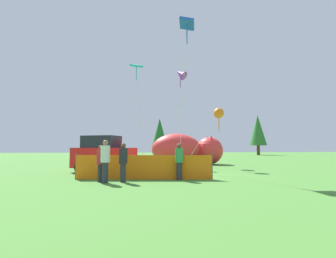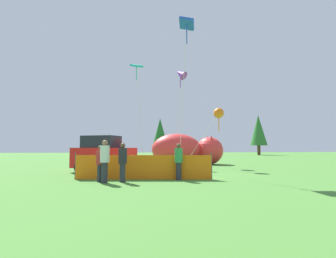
{
  "view_description": "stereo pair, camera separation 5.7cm",
  "coord_description": "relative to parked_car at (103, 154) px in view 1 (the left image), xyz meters",
  "views": [
    {
      "loc": [
        -2.24,
        -15.84,
        1.58
      ],
      "look_at": [
        0.42,
        4.68,
        3.0
      ],
      "focal_mm": 28.0,
      "sensor_mm": 36.0,
      "label": 1
    },
    {
      "loc": [
        -2.18,
        -15.84,
        1.58
      ],
      "look_at": [
        0.42,
        4.68,
        3.0
      ],
      "focal_mm": 28.0,
      "sensor_mm": 36.0,
      "label": 2
    }
  ],
  "objects": [
    {
      "name": "kite_teal_diamond",
      "position": [
        2.06,
        6.32,
        7.57
      ],
      "size": [
        1.34,
        1.23,
        9.14
      ],
      "color": "silver",
      "rests_on": "ground"
    },
    {
      "name": "spectator_in_grey_shirt",
      "position": [
        4.07,
        -4.37,
        -0.15
      ],
      "size": [
        0.38,
        0.38,
        1.75
      ],
      "color": "#2D2D38",
      "rests_on": "ground"
    },
    {
      "name": "safety_fence",
      "position": [
        2.39,
        -3.91,
        -0.52
      ],
      "size": [
        6.69,
        0.95,
        1.3
      ],
      "rotation": [
        0.0,
        0.0,
        -0.13
      ],
      "color": "orange",
      "rests_on": "ground"
    },
    {
      "name": "kite_orange_flower",
      "position": [
        7.89,
        1.08,
        2.87
      ],
      "size": [
        2.73,
        2.03,
        4.38
      ],
      "color": "silver",
      "rests_on": "ground"
    },
    {
      "name": "spectator_in_black_shirt",
      "position": [
        0.39,
        -4.59,
        -0.21
      ],
      "size": [
        0.36,
        0.36,
        1.65
      ],
      "color": "#2D2D38",
      "rests_on": "ground"
    },
    {
      "name": "horizon_tree_west",
      "position": [
        26.57,
        32.81,
        3.82
      ],
      "size": [
        3.36,
        3.36,
        8.02
      ],
      "color": "brown",
      "rests_on": "ground"
    },
    {
      "name": "spectator_in_red_shirt",
      "position": [
        1.43,
        -4.83,
        -0.15
      ],
      "size": [
        0.38,
        0.38,
        1.76
      ],
      "color": "#2D2D38",
      "rests_on": "ground"
    },
    {
      "name": "inflatable_cat",
      "position": [
        6.56,
        6.45,
        0.17
      ],
      "size": [
        6.67,
        3.05,
        2.77
      ],
      "rotation": [
        0.0,
        0.0,
        0.06
      ],
      "color": "red",
      "rests_on": "ground"
    },
    {
      "name": "kite_purple_delta",
      "position": [
        6.13,
        6.77,
        7.26
      ],
      "size": [
        1.53,
        1.47,
        9.03
      ],
      "color": "silver",
      "rests_on": "ground"
    },
    {
      "name": "kite_blue_box",
      "position": [
        5.1,
        -1.33,
        7.92
      ],
      "size": [
        1.08,
        3.53,
        9.57
      ],
      "color": "silver",
      "rests_on": "ground"
    },
    {
      "name": "spectator_in_yellow_shirt",
      "position": [
        0.64,
        -4.96,
        -0.08
      ],
      "size": [
        0.41,
        0.41,
        1.89
      ],
      "color": "#2D2D38",
      "rests_on": "ground"
    },
    {
      "name": "parked_car",
      "position": [
        0.0,
        0.0,
        0.0
      ],
      "size": [
        4.17,
        3.03,
        2.28
      ],
      "rotation": [
        0.0,
        0.0,
        -0.41
      ],
      "color": "red",
      "rests_on": "ground"
    },
    {
      "name": "horizon_tree_east",
      "position": [
        6.52,
        30.52,
        3.07
      ],
      "size": [
        2.85,
        2.85,
        6.81
      ],
      "color": "brown",
      "rests_on": "ground"
    },
    {
      "name": "folding_chair",
      "position": [
        6.53,
        -0.22,
        -0.6
      ],
      "size": [
        0.63,
        0.63,
        0.91
      ],
      "rotation": [
        0.0,
        0.0,
        3.01
      ],
      "color": "#267F33",
      "rests_on": "ground"
    },
    {
      "name": "ground_plane",
      "position": [
        4.14,
        -1.05,
        -1.11
      ],
      "size": [
        120.0,
        120.0,
        0.0
      ],
      "primitive_type": "plane",
      "color": "#477F33"
    }
  ]
}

